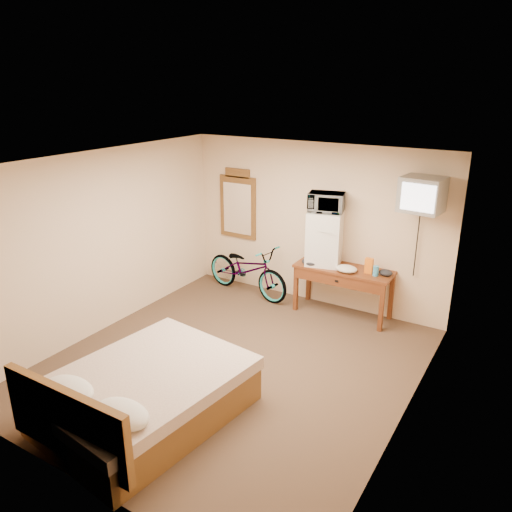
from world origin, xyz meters
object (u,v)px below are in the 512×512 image
bicycle (247,269)px  bed (141,396)px  desk (343,276)px  mini_fridge (325,238)px  microwave (326,202)px  blue_cup (376,271)px  wall_mirror (238,205)px  crt_television (422,194)px

bicycle → bed: bearing=-156.9°
desk → mini_fridge: bearing=171.3°
microwave → bicycle: bearing=170.0°
microwave → blue_cup: (0.83, -0.08, -0.87)m
mini_fridge → bicycle: mini_fridge is taller
desk → bed: bearing=-103.7°
wall_mirror → bicycle: wall_mirror is taller
blue_cup → bicycle: bearing=-179.4°
blue_cup → crt_television: crt_television is taller
wall_mirror → bicycle: 1.08m
blue_cup → desk: bearing=176.9°
desk → bicycle: bicycle is taller
desk → microwave: 1.10m
microwave → blue_cup: size_ratio=3.56×
wall_mirror → bed: bearing=-72.0°
blue_cup → wall_mirror: wall_mirror is taller
mini_fridge → bed: size_ratio=0.36×
desk → crt_television: crt_television is taller
desk → mini_fridge: (-0.34, 0.05, 0.51)m
mini_fridge → bicycle: 1.48m
microwave → bicycle: 1.81m
desk → crt_television: bearing=1.3°
mini_fridge → wall_mirror: (-1.67, 0.22, 0.24)m
bed → desk: bearing=76.3°
bicycle → bed: (0.81, -3.32, -0.14)m
mini_fridge → bed: (-0.48, -3.42, -0.85)m
crt_television → bed: 4.20m
crt_television → wall_mirror: bearing=175.2°
wall_mirror → bed: 3.99m
microwave → blue_cup: microwave is taller
blue_cup → bicycle: size_ratio=0.09×
mini_fridge → wall_mirror: size_ratio=0.69×
mini_fridge → blue_cup: 0.90m
blue_cup → bed: (-1.31, -3.35, -0.53)m
desk → mini_fridge: size_ratio=1.80×
blue_cup → microwave: bearing=174.6°
mini_fridge → blue_cup: bearing=-5.4°
desk → blue_cup: size_ratio=10.17×
mini_fridge → desk: bearing=-8.7°
desk → bicycle: 1.64m
crt_television → wall_mirror: (-3.01, 0.25, -0.57)m
mini_fridge → microwave: size_ratio=1.58×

